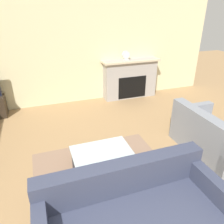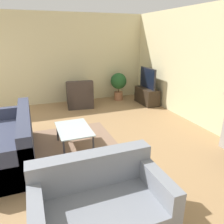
{
  "view_description": "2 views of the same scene",
  "coord_description": "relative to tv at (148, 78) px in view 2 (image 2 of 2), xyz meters",
  "views": [
    {
      "loc": [
        -0.49,
        -0.54,
        2.39
      ],
      "look_at": [
        0.63,
        2.61,
        0.77
      ],
      "focal_mm": 35.0,
      "sensor_mm": 36.0,
      "label": 1
    },
    {
      "loc": [
        4.04,
        1.4,
        2.06
      ],
      "look_at": [
        0.59,
        2.73,
        0.75
      ],
      "focal_mm": 35.0,
      "sensor_mm": 36.0,
      "label": 2
    }
  ],
  "objects": [
    {
      "name": "armchair_by_window",
      "position": [
        -0.54,
        -2.02,
        -0.51
      ],
      "size": [
        0.98,
        0.85,
        0.82
      ],
      "rotation": [
        0.0,
        0.0,
        -1.7
      ],
      "color": "#3D332D",
      "rests_on": "ground_plane"
    },
    {
      "name": "tv",
      "position": [
        0.0,
        0.0,
        0.0
      ],
      "size": [
        0.84,
        0.06,
        0.62
      ],
      "color": "#232328",
      "rests_on": "tv_stand"
    },
    {
      "name": "couch_loveseat",
      "position": [
        4.01,
        -2.85,
        -0.52
      ],
      "size": [
        0.87,
        1.4,
        0.82
      ],
      "rotation": [
        0.0,
        0.0,
        1.57
      ],
      "color": "gray",
      "rests_on": "ground_plane"
    },
    {
      "name": "wall_left",
      "position": [
        -1.17,
        -2.26,
        0.54
      ],
      "size": [
        0.06,
        8.09,
        2.7
      ],
      "color": "beige",
      "rests_on": "ground_plane"
    },
    {
      "name": "area_rug",
      "position": [
        2.02,
        -2.77,
        -0.81
      ],
      "size": [
        2.1,
        1.8,
        0.0
      ],
      "color": "#896B56",
      "rests_on": "ground_plane"
    },
    {
      "name": "potted_plant",
      "position": [
        -0.72,
        -0.66,
        -0.24
      ],
      "size": [
        0.52,
        0.52,
        0.89
      ],
      "color": "#AD704C",
      "rests_on": "ground_plane"
    },
    {
      "name": "couch_sectional",
      "position": [
        2.02,
        -3.84,
        -0.52
      ],
      "size": [
        2.03,
        0.88,
        0.82
      ],
      "color": "#33384C",
      "rests_on": "ground_plane"
    },
    {
      "name": "wall_back",
      "position": [
        1.75,
        0.32,
        0.54
      ],
      "size": [
        8.77,
        0.06,
        2.7
      ],
      "color": "beige",
      "rests_on": "ground_plane"
    },
    {
      "name": "coffee_table",
      "position": [
        2.02,
        -2.72,
        -0.45
      ],
      "size": [
        0.9,
        0.6,
        0.4
      ],
      "color": "#333338",
      "rests_on": "ground_plane"
    },
    {
      "name": "tv_stand",
      "position": [
        -0.0,
        0.0,
        -0.56
      ],
      "size": [
        0.9,
        0.41,
        0.5
      ],
      "color": "#2D2319",
      "rests_on": "ground_plane"
    }
  ]
}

